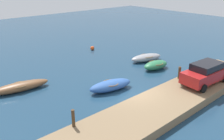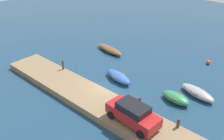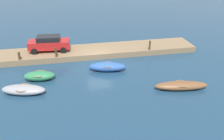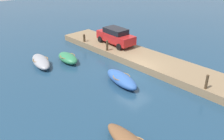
{
  "view_description": "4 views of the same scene",
  "coord_description": "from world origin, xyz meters",
  "px_view_note": "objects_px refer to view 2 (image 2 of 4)",
  "views": [
    {
      "loc": [
        -11.34,
        -10.46,
        8.32
      ],
      "look_at": [
        0.24,
        2.84,
        1.3
      ],
      "focal_mm": 37.72,
      "sensor_mm": 36.0,
      "label": 1
    },
    {
      "loc": [
        13.62,
        -14.73,
        13.39
      ],
      "look_at": [
        -1.48,
        2.21,
        0.83
      ],
      "focal_mm": 39.8,
      "sensor_mm": 36.0,
      "label": 2
    },
    {
      "loc": [
        3.02,
        22.24,
        10.28
      ],
      "look_at": [
        -0.5,
        4.48,
        1.23
      ],
      "focal_mm": 38.07,
      "sensor_mm": 36.0,
      "label": 3
    },
    {
      "loc": [
        -11.49,
        13.6,
        8.94
      ],
      "look_at": [
        0.45,
        2.18,
        0.86
      ],
      "focal_mm": 37.95,
      "sensor_mm": 36.0,
      "label": 4
    }
  ],
  "objects_px": {
    "mooring_post_mid_east": "(178,123)",
    "dinghy_green": "(176,98)",
    "parked_car": "(133,113)",
    "marker_buoy": "(208,62)",
    "rowboat_brown": "(110,49)",
    "mooring_post_mid_west": "(139,103)",
    "rowboat_grey": "(197,93)",
    "mooring_post_west": "(63,65)",
    "rowboat_blue": "(118,77)"
  },
  "relations": [
    {
      "from": "mooring_post_mid_west",
      "to": "mooring_post_mid_east",
      "type": "height_order",
      "value": "mooring_post_mid_west"
    },
    {
      "from": "mooring_post_west",
      "to": "rowboat_blue",
      "type": "bearing_deg",
      "value": 29.45
    },
    {
      "from": "marker_buoy",
      "to": "rowboat_brown",
      "type": "bearing_deg",
      "value": -154.52
    },
    {
      "from": "mooring_post_mid_east",
      "to": "marker_buoy",
      "type": "xyz_separation_m",
      "value": [
        -2.92,
        12.68,
        -0.76
      ]
    },
    {
      "from": "rowboat_blue",
      "to": "marker_buoy",
      "type": "relative_size",
      "value": 7.78
    },
    {
      "from": "dinghy_green",
      "to": "mooring_post_mid_west",
      "type": "distance_m",
      "value": 3.92
    },
    {
      "from": "mooring_post_mid_east",
      "to": "rowboat_blue",
      "type": "bearing_deg",
      "value": 160.6
    },
    {
      "from": "rowboat_grey",
      "to": "mooring_post_mid_east",
      "type": "height_order",
      "value": "mooring_post_mid_east"
    },
    {
      "from": "mooring_post_mid_west",
      "to": "rowboat_brown",
      "type": "bearing_deg",
      "value": 143.53
    },
    {
      "from": "mooring_post_west",
      "to": "mooring_post_mid_west",
      "type": "xyz_separation_m",
      "value": [
        10.02,
        0.0,
        -0.02
      ]
    },
    {
      "from": "mooring_post_west",
      "to": "parked_car",
      "type": "xyz_separation_m",
      "value": [
        10.73,
        -1.84,
        0.35
      ]
    },
    {
      "from": "mooring_post_west",
      "to": "marker_buoy",
      "type": "xyz_separation_m",
      "value": [
        10.68,
        12.68,
        -0.89
      ]
    },
    {
      "from": "rowboat_brown",
      "to": "mooring_post_mid_west",
      "type": "xyz_separation_m",
      "value": [
        10.17,
        -7.52,
        0.76
      ]
    },
    {
      "from": "mooring_post_west",
      "to": "marker_buoy",
      "type": "bearing_deg",
      "value": 49.89
    },
    {
      "from": "rowboat_grey",
      "to": "parked_car",
      "type": "height_order",
      "value": "parked_car"
    },
    {
      "from": "dinghy_green",
      "to": "mooring_post_mid_west",
      "type": "height_order",
      "value": "mooring_post_mid_west"
    },
    {
      "from": "rowboat_grey",
      "to": "parked_car",
      "type": "relative_size",
      "value": 0.85
    },
    {
      "from": "dinghy_green",
      "to": "mooring_post_mid_east",
      "type": "relative_size",
      "value": 3.65
    },
    {
      "from": "dinghy_green",
      "to": "mooring_post_mid_west",
      "type": "bearing_deg",
      "value": -105.96
    },
    {
      "from": "rowboat_blue",
      "to": "marker_buoy",
      "type": "height_order",
      "value": "rowboat_blue"
    },
    {
      "from": "dinghy_green",
      "to": "rowboat_brown",
      "type": "distance_m",
      "value": 12.3
    },
    {
      "from": "mooring_post_mid_east",
      "to": "dinghy_green",
      "type": "bearing_deg",
      "value": 120.54
    },
    {
      "from": "rowboat_grey",
      "to": "mooring_post_mid_east",
      "type": "relative_size",
      "value": 4.79
    },
    {
      "from": "rowboat_blue",
      "to": "rowboat_brown",
      "type": "height_order",
      "value": "rowboat_blue"
    },
    {
      "from": "dinghy_green",
      "to": "rowboat_grey",
      "type": "distance_m",
      "value": 2.39
    },
    {
      "from": "rowboat_brown",
      "to": "parked_car",
      "type": "distance_m",
      "value": 14.39
    },
    {
      "from": "rowboat_brown",
      "to": "mooring_post_mid_west",
      "type": "distance_m",
      "value": 12.67
    },
    {
      "from": "mooring_post_mid_west",
      "to": "rowboat_blue",
      "type": "bearing_deg",
      "value": 148.41
    },
    {
      "from": "rowboat_brown",
      "to": "mooring_post_west",
      "type": "relative_size",
      "value": 4.36
    },
    {
      "from": "dinghy_green",
      "to": "mooring_post_mid_east",
      "type": "distance_m",
      "value": 4.18
    },
    {
      "from": "rowboat_grey",
      "to": "marker_buoy",
      "type": "xyz_separation_m",
      "value": [
        -1.89,
        6.98,
        -0.14
      ]
    },
    {
      "from": "rowboat_brown",
      "to": "rowboat_grey",
      "type": "distance_m",
      "value": 12.84
    },
    {
      "from": "mooring_post_mid_west",
      "to": "mooring_post_mid_east",
      "type": "distance_m",
      "value": 3.58
    },
    {
      "from": "dinghy_green",
      "to": "rowboat_grey",
      "type": "relative_size",
      "value": 0.76
    },
    {
      "from": "dinghy_green",
      "to": "rowboat_brown",
      "type": "relative_size",
      "value": 0.63
    },
    {
      "from": "mooring_post_mid_west",
      "to": "marker_buoy",
      "type": "bearing_deg",
      "value": 87.02
    },
    {
      "from": "rowboat_grey",
      "to": "mooring_post_mid_west",
      "type": "distance_m",
      "value": 6.29
    },
    {
      "from": "rowboat_grey",
      "to": "marker_buoy",
      "type": "bearing_deg",
      "value": 119.36
    },
    {
      "from": "rowboat_grey",
      "to": "rowboat_brown",
      "type": "bearing_deg",
      "value": -173.89
    },
    {
      "from": "rowboat_grey",
      "to": "mooring_post_mid_west",
      "type": "height_order",
      "value": "mooring_post_mid_west"
    },
    {
      "from": "marker_buoy",
      "to": "rowboat_grey",
      "type": "bearing_deg",
      "value": -74.88
    },
    {
      "from": "rowboat_blue",
      "to": "parked_car",
      "type": "distance_m",
      "value": 7.37
    },
    {
      "from": "rowboat_blue",
      "to": "mooring_post_mid_east",
      "type": "distance_m",
      "value": 8.9
    },
    {
      "from": "parked_car",
      "to": "mooring_post_mid_east",
      "type": "bearing_deg",
      "value": 36.5
    },
    {
      "from": "rowboat_blue",
      "to": "rowboat_grey",
      "type": "distance_m",
      "value": 7.84
    },
    {
      "from": "dinghy_green",
      "to": "parked_car",
      "type": "distance_m",
      "value": 5.56
    },
    {
      "from": "dinghy_green",
      "to": "rowboat_brown",
      "type": "xyz_separation_m",
      "value": [
        -11.64,
        3.95,
        -0.06
      ]
    },
    {
      "from": "mooring_post_mid_east",
      "to": "parked_car",
      "type": "relative_size",
      "value": 0.18
    },
    {
      "from": "dinghy_green",
      "to": "mooring_post_mid_west",
      "type": "xyz_separation_m",
      "value": [
        -1.48,
        -3.56,
        0.7
      ]
    },
    {
      "from": "mooring_post_mid_west",
      "to": "marker_buoy",
      "type": "xyz_separation_m",
      "value": [
        0.66,
        12.68,
        -0.87
      ]
    }
  ]
}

